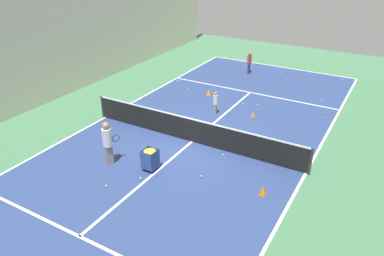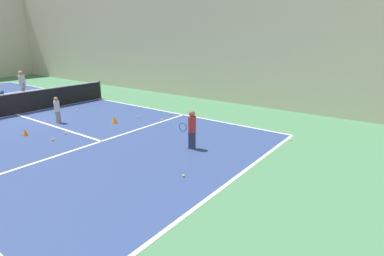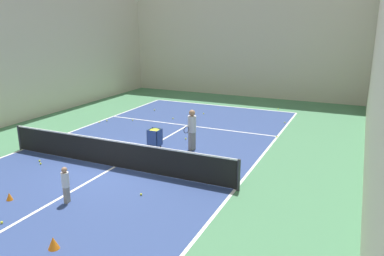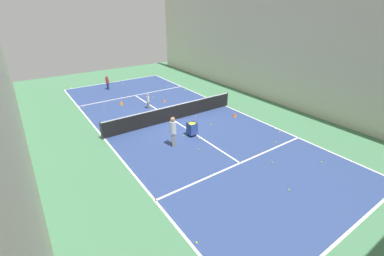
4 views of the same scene
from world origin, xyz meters
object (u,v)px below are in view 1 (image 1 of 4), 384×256
at_px(training_cone_0, 209,92).
at_px(training_cone_1, 253,114).
at_px(coach_at_net, 108,141).
at_px(ball_cart, 150,156).
at_px(tennis_net, 192,130).
at_px(player_near_baseline, 249,62).
at_px(child_midcourt, 215,101).

xyz_separation_m(training_cone_0, training_cone_1, (-2.99, 1.32, -0.03)).
xyz_separation_m(coach_at_net, ball_cart, (-1.49, -0.42, -0.40)).
distance_m(tennis_net, training_cone_0, 5.07).
bearing_deg(tennis_net, training_cone_1, -109.96).
distance_m(player_near_baseline, training_cone_1, 6.22).
height_order(tennis_net, training_cone_0, tennis_net).
distance_m(tennis_net, coach_at_net, 3.41).
bearing_deg(coach_at_net, training_cone_1, -2.26).
xyz_separation_m(tennis_net, ball_cart, (0.24, 2.49, 0.03)).
bearing_deg(child_midcourt, training_cone_1, 102.60).
distance_m(player_near_baseline, child_midcourt, 6.30).
bearing_deg(tennis_net, ball_cart, 84.39).
height_order(coach_at_net, child_midcourt, coach_at_net).
relative_size(tennis_net, ball_cart, 11.54).
bearing_deg(player_near_baseline, child_midcourt, -0.92).
height_order(coach_at_net, training_cone_1, coach_at_net).
xyz_separation_m(coach_at_net, child_midcourt, (-1.34, -5.74, -0.33)).
relative_size(ball_cart, training_cone_0, 2.74).
height_order(player_near_baseline, training_cone_0, player_near_baseline).
height_order(player_near_baseline, coach_at_net, coach_at_net).
distance_m(ball_cart, training_cone_1, 6.11).
xyz_separation_m(ball_cart, training_cone_1, (-1.49, -5.91, -0.44)).
relative_size(tennis_net, training_cone_1, 39.89).
bearing_deg(training_cone_1, player_near_baseline, -65.85).
bearing_deg(player_near_baseline, training_cone_0, -15.02).
xyz_separation_m(player_near_baseline, training_cone_1, (-2.53, 5.65, -0.60)).
height_order(coach_at_net, ball_cart, coach_at_net).
bearing_deg(child_midcourt, coach_at_net, -20.33).
distance_m(training_cone_0, training_cone_1, 3.27).
bearing_deg(training_cone_0, coach_at_net, 90.02).
bearing_deg(child_midcourt, player_near_baseline, -179.06).
bearing_deg(tennis_net, child_midcourt, -82.01).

